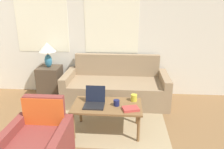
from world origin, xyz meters
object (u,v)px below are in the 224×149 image
(laptop, at_px, (95,101))
(book_red, at_px, (131,109))
(coffee_table, at_px, (107,108))
(armchair, at_px, (39,145))
(table_lamp, at_px, (47,50))
(cup_yellow, at_px, (134,98))
(couch, at_px, (116,88))
(cup_navy, at_px, (116,103))

(laptop, bearing_deg, book_red, -12.97)
(laptop, bearing_deg, coffee_table, 3.60)
(armchair, distance_m, table_lamp, 2.23)
(armchair, distance_m, book_red, 1.29)
(laptop, distance_m, cup_yellow, 0.61)
(couch, xyz_separation_m, cup_yellow, (0.33, -0.95, 0.22))
(laptop, xyz_separation_m, book_red, (0.54, -0.12, -0.04))
(couch, height_order, book_red, couch)
(cup_yellow, bearing_deg, coffee_table, -157.11)
(couch, bearing_deg, armchair, -113.33)
(coffee_table, height_order, cup_navy, cup_navy)
(cup_yellow, distance_m, book_red, 0.31)
(table_lamp, bearing_deg, armchair, -74.15)
(table_lamp, bearing_deg, coffee_table, -43.26)
(laptop, distance_m, book_red, 0.55)
(table_lamp, xyz_separation_m, coffee_table, (1.33, -1.25, -0.60))
(table_lamp, xyz_separation_m, cup_navy, (1.47, -1.26, -0.51))
(laptop, bearing_deg, couch, 77.38)
(table_lamp, xyz_separation_m, book_red, (1.68, -1.38, -0.53))
(armchair, bearing_deg, book_red, 30.28)
(armchair, xyz_separation_m, cup_yellow, (1.15, 0.95, 0.24))
(book_red, bearing_deg, laptop, 167.03)
(armchair, distance_m, cup_yellow, 1.51)
(armchair, bearing_deg, table_lamp, 105.85)
(couch, relative_size, coffee_table, 1.95)
(laptop, distance_m, cup_navy, 0.33)
(armchair, height_order, laptop, armchair)
(coffee_table, bearing_deg, cup_navy, -5.54)
(table_lamp, height_order, cup_navy, table_lamp)
(couch, distance_m, coffee_table, 1.13)
(table_lamp, relative_size, laptop, 1.60)
(cup_navy, xyz_separation_m, cup_yellow, (0.26, 0.18, 0.01))
(table_lamp, relative_size, cup_navy, 5.67)
(table_lamp, bearing_deg, book_red, -39.51)
(coffee_table, xyz_separation_m, book_red, (0.35, -0.14, 0.07))
(table_lamp, distance_m, laptop, 1.77)
(book_red, bearing_deg, cup_navy, 149.88)
(cup_navy, xyz_separation_m, book_red, (0.21, -0.12, -0.03))
(couch, relative_size, cup_navy, 22.59)
(couch, height_order, armchair, couch)
(armchair, xyz_separation_m, table_lamp, (-0.57, 2.03, 0.74))
(coffee_table, bearing_deg, armchair, -133.96)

